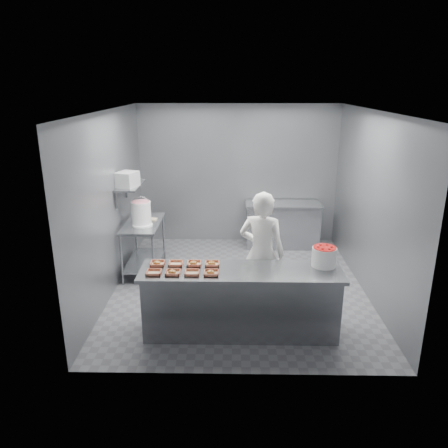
{
  "coord_description": "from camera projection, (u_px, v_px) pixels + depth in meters",
  "views": [
    {
      "loc": [
        -0.12,
        -6.48,
        3.19
      ],
      "look_at": [
        -0.24,
        -0.2,
        1.14
      ],
      "focal_mm": 35.0,
      "sensor_mm": 36.0,
      "label": 1
    }
  ],
  "objects": [
    {
      "name": "glaze_bucket",
      "position": [
        141.0,
        213.0,
        7.26
      ],
      "size": [
        0.34,
        0.32,
        0.5
      ],
      "color": "white",
      "rests_on": "prep_table"
    },
    {
      "name": "wall_shelf",
      "position": [
        130.0,
        185.0,
        7.27
      ],
      "size": [
        0.35,
        0.9,
        0.03
      ],
      "primitive_type": "cube",
      "color": "slate",
      "rests_on": "wall_left"
    },
    {
      "name": "tray_7",
      "position": [
        212.0,
        264.0,
        5.71
      ],
      "size": [
        0.19,
        0.18,
        0.06
      ],
      "color": "tan",
      "rests_on": "service_counter"
    },
    {
      "name": "bucket_lid",
      "position": [
        142.0,
        225.0,
        7.3
      ],
      "size": [
        0.42,
        0.42,
        0.03
      ],
      "primitive_type": "cylinder",
      "rotation": [
        0.0,
        0.0,
        -0.27
      ],
      "color": "white",
      "rests_on": "prep_table"
    },
    {
      "name": "ceiling",
      "position": [
        241.0,
        110.0,
        6.28
      ],
      "size": [
        4.5,
        4.5,
        0.0
      ],
      "primitive_type": "plane",
      "rotation": [
        3.14,
        0.0,
        0.0
      ],
      "color": "white",
      "rests_on": "wall_back"
    },
    {
      "name": "tray_3",
      "position": [
        211.0,
        273.0,
        5.44
      ],
      "size": [
        0.19,
        0.18,
        0.06
      ],
      "color": "tan",
      "rests_on": "service_counter"
    },
    {
      "name": "wall_left",
      "position": [
        111.0,
        204.0,
        6.74
      ],
      "size": [
        0.04,
        4.5,
        2.8
      ],
      "primitive_type": "cube",
      "color": "slate",
      "rests_on": "ground"
    },
    {
      "name": "service_counter",
      "position": [
        241.0,
        301.0,
        5.72
      ],
      "size": [
        2.6,
        0.7,
        0.9
      ],
      "color": "slate",
      "rests_on": "ground"
    },
    {
      "name": "wall_back",
      "position": [
        238.0,
        175.0,
        8.85
      ],
      "size": [
        4.0,
        0.04,
        2.8
      ],
      "primitive_type": "cube",
      "color": "slate",
      "rests_on": "ground"
    },
    {
      "name": "floor",
      "position": [
        239.0,
        287.0,
        7.14
      ],
      "size": [
        4.5,
        4.5,
        0.0
      ],
      "primitive_type": "plane",
      "color": "#4C4C51",
      "rests_on": "ground"
    },
    {
      "name": "appliance",
      "position": [
        127.0,
        179.0,
        7.06
      ],
      "size": [
        0.38,
        0.4,
        0.25
      ],
      "primitive_type": "cube",
      "rotation": [
        0.0,
        0.0,
        -0.34
      ],
      "color": "gray",
      "rests_on": "wall_shelf"
    },
    {
      "name": "tray_2",
      "position": [
        192.0,
        273.0,
        5.45
      ],
      "size": [
        0.19,
        0.18,
        0.04
      ],
      "color": "tan",
      "rests_on": "service_counter"
    },
    {
      "name": "tray_6",
      "position": [
        194.0,
        263.0,
        5.72
      ],
      "size": [
        0.19,
        0.18,
        0.06
      ],
      "color": "tan",
      "rests_on": "service_counter"
    },
    {
      "name": "tray_0",
      "position": [
        154.0,
        272.0,
        5.46
      ],
      "size": [
        0.19,
        0.18,
        0.04
      ],
      "color": "tan",
      "rests_on": "service_counter"
    },
    {
      "name": "tray_1",
      "position": [
        173.0,
        272.0,
        5.45
      ],
      "size": [
        0.19,
        0.18,
        0.06
      ],
      "color": "tan",
      "rests_on": "service_counter"
    },
    {
      "name": "worker",
      "position": [
        262.0,
        253.0,
        6.15
      ],
      "size": [
        0.75,
        0.61,
        1.79
      ],
      "primitive_type": "imported",
      "rotation": [
        0.0,
        0.0,
        2.83
      ],
      "color": "white",
      "rests_on": "ground"
    },
    {
      "name": "tray_4",
      "position": [
        157.0,
        263.0,
        5.73
      ],
      "size": [
        0.19,
        0.18,
        0.06
      ],
      "color": "tan",
      "rests_on": "service_counter"
    },
    {
      "name": "prep_table",
      "position": [
        144.0,
        239.0,
        7.56
      ],
      "size": [
        0.6,
        1.2,
        0.9
      ],
      "color": "slate",
      "rests_on": "ground"
    },
    {
      "name": "tray_5",
      "position": [
        176.0,
        264.0,
        5.72
      ],
      "size": [
        0.19,
        0.18,
        0.04
      ],
      "color": "tan",
      "rests_on": "service_counter"
    },
    {
      "name": "wall_right",
      "position": [
        370.0,
        205.0,
        6.67
      ],
      "size": [
        0.04,
        4.5,
        2.8
      ],
      "primitive_type": "cube",
      "color": "slate",
      "rests_on": "ground"
    },
    {
      "name": "back_counter",
      "position": [
        282.0,
        225.0,
        8.79
      ],
      "size": [
        1.5,
        0.6,
        0.9
      ],
      "color": "slate",
      "rests_on": "ground"
    },
    {
      "name": "strawberry_tub",
      "position": [
        324.0,
        256.0,
        5.66
      ],
      "size": [
        0.32,
        0.32,
        0.26
      ],
      "color": "white",
      "rests_on": "service_counter"
    },
    {
      "name": "rag",
      "position": [
        152.0,
        219.0,
        7.61
      ],
      "size": [
        0.16,
        0.15,
        0.02
      ],
      "primitive_type": "cube",
      "rotation": [
        0.0,
        0.0,
        -0.2
      ],
      "color": "#CCB28C",
      "rests_on": "prep_table"
    },
    {
      "name": "paper_stack",
      "position": [
        264.0,
        202.0,
        8.65
      ],
      "size": [
        0.34,
        0.27,
        0.06
      ],
      "primitive_type": "cube",
      "rotation": [
        0.0,
        0.0,
        0.19
      ],
      "color": "silver",
      "rests_on": "back_counter"
    }
  ]
}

